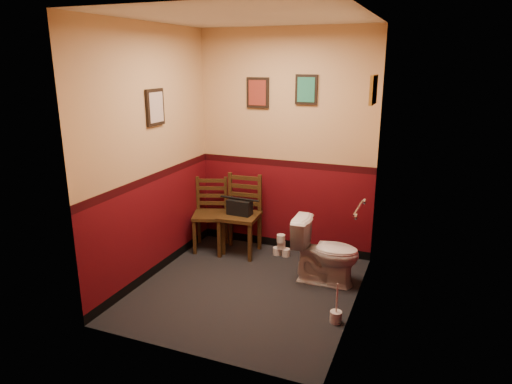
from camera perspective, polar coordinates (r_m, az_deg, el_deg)
floor at (r=4.93m, az=-1.11°, el=-12.01°), size 2.20×2.40×0.00m
ceiling at (r=4.36m, az=-1.31°, el=21.09°), size 2.20×2.40×0.00m
wall_back at (r=5.55m, az=3.67°, el=6.01°), size 2.20×0.00×2.70m
wall_front at (r=3.41m, az=-9.08°, el=-0.64°), size 2.20×0.00×2.70m
wall_left at (r=4.98m, az=-12.98°, el=4.44°), size 0.00×2.40×2.70m
wall_right at (r=4.16m, az=12.92°, el=2.18°), size 0.00×2.40×2.70m
grab_bar at (r=4.51m, az=12.73°, el=-2.02°), size 0.05×0.56×0.06m
framed_print_back_a at (r=5.58m, az=0.22°, el=12.30°), size 0.28×0.04×0.36m
framed_print_back_b at (r=5.38m, az=6.31°, el=12.60°), size 0.26×0.04×0.34m
framed_print_left at (r=4.97m, az=-12.49°, el=10.30°), size 0.04×0.30×0.38m
framed_print_right at (r=4.65m, az=14.44°, el=12.27°), size 0.04×0.34×0.28m
toilet at (r=4.97m, az=8.72°, el=-7.41°), size 0.73×0.42×0.70m
toilet_brush at (r=4.40m, az=9.95°, el=-15.02°), size 0.11×0.11×0.39m
chair_left at (r=5.81m, az=-5.66°, el=-2.74°), size 0.54×0.54×0.90m
chair_right at (r=5.63m, az=-1.90°, el=-2.88°), size 0.49×0.49×0.98m
handbag at (r=5.56m, az=-2.06°, el=-1.90°), size 0.30×0.16×0.22m
tp_stack at (r=5.66m, az=3.17°, el=-6.85°), size 0.22×0.13×0.28m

